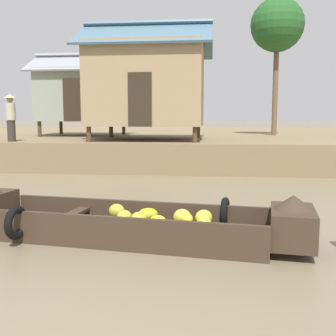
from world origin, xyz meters
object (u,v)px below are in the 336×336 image
object	(u,v)px
stilt_house_mid_left	(83,94)
stilt_house_mid_right	(148,84)
vendor_person	(11,115)
palm_tree_near	(277,26)
banana_boat	(128,222)

from	to	relation	value
stilt_house_mid_left	stilt_house_mid_right	world-z (taller)	stilt_house_mid_right
vendor_person	stilt_house_mid_right	bearing A→B (deg)	19.55
stilt_house_mid_right	palm_tree_near	xyz separation A→B (m)	(5.29, 4.18, 2.87)
stilt_house_mid_left	palm_tree_near	world-z (taller)	palm_tree_near
stilt_house_mid_left	palm_tree_near	xyz separation A→B (m)	(8.76, 1.17, 3.06)
stilt_house_mid_left	palm_tree_near	size ratio (longest dim) A/B	0.69
vendor_person	palm_tree_near	bearing A→B (deg)	30.41
stilt_house_mid_right	palm_tree_near	bearing A→B (deg)	38.30
stilt_house_mid_right	palm_tree_near	world-z (taller)	palm_tree_near
stilt_house_mid_left	palm_tree_near	distance (m)	9.35
palm_tree_near	banana_boat	bearing A→B (deg)	-107.15
palm_tree_near	vendor_person	size ratio (longest dim) A/B	3.74
banana_boat	stilt_house_mid_right	size ratio (longest dim) A/B	1.20
palm_tree_near	stilt_house_mid_left	bearing A→B (deg)	-172.40
stilt_house_mid_left	palm_tree_near	bearing A→B (deg)	7.60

